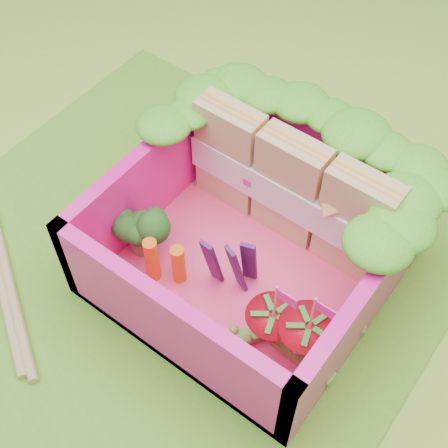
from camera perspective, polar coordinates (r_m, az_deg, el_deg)
name	(u,v)px	position (r m, az deg, el deg)	size (l,w,h in m)	color
ground	(165,275)	(3.25, -5.38, -4.65)	(14.00, 14.00, 0.00)	#9EC938
placemat	(165,273)	(3.24, -5.40, -4.51)	(2.60, 2.60, 0.03)	#5DAE27
bento_floor	(251,266)	(3.20, 2.46, -3.90)	(1.30, 1.30, 0.05)	#FF4179
bento_box	(252,238)	(3.00, 2.62, -1.28)	(1.30, 1.30, 0.55)	#FF1599
lettuce_ruffle	(311,134)	(3.01, 7.95, 8.12)	(1.43, 0.76, 0.11)	#449C1C
sandwich_stack	(291,188)	(3.10, 6.12, 3.29)	(1.12, 0.18, 0.62)	tan
broccoli	(139,226)	(3.11, -7.77, -0.15)	(0.33, 0.33, 0.27)	#6D9A4A
carrot_sticks	(164,262)	(3.04, -5.48, -3.47)	(0.18, 0.14, 0.29)	orange
purple_wedges	(233,264)	(2.95, 0.79, -3.68)	(0.21, 0.14, 0.38)	#3B1752
strawberry_left	(272,328)	(2.85, 4.39, -9.48)	(0.25, 0.25, 0.49)	red
strawberry_right	(306,341)	(2.83, 7.51, -10.57)	(0.27, 0.27, 0.51)	red
snap_peas	(292,338)	(2.96, 6.27, -10.36)	(0.58, 0.57, 0.05)	green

